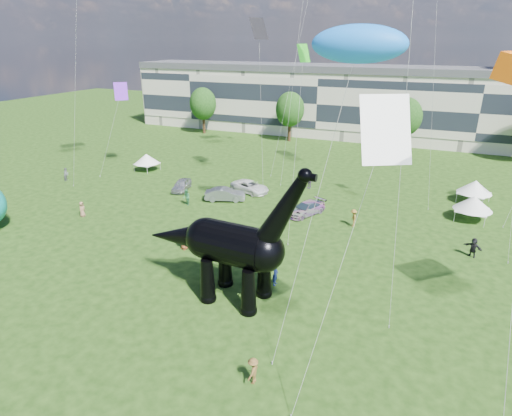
% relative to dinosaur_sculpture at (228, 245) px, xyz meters
% --- Properties ---
extents(ground, '(220.00, 220.00, 0.00)m').
position_rel_dinosaur_sculpture_xyz_m(ground, '(-0.82, -2.69, -4.12)').
color(ground, '#16330C').
rests_on(ground, ground).
extents(terrace_row, '(78.00, 11.00, 12.00)m').
position_rel_dinosaur_sculpture_xyz_m(terrace_row, '(-8.82, 59.31, 1.88)').
color(terrace_row, beige).
rests_on(terrace_row, ground).
extents(tree_far_left, '(5.20, 5.20, 9.44)m').
position_rel_dinosaur_sculpture_xyz_m(tree_far_left, '(-30.82, 50.31, 2.17)').
color(tree_far_left, '#382314').
rests_on(tree_far_left, ground).
extents(tree_mid_left, '(5.20, 5.20, 9.44)m').
position_rel_dinosaur_sculpture_xyz_m(tree_mid_left, '(-12.82, 50.31, 2.17)').
color(tree_mid_left, '#382314').
rests_on(tree_mid_left, ground).
extents(tree_mid_right, '(5.20, 5.20, 9.44)m').
position_rel_dinosaur_sculpture_xyz_m(tree_mid_right, '(7.18, 50.31, 2.17)').
color(tree_mid_right, '#382314').
rests_on(tree_mid_right, ground).
extents(dinosaur_sculpture, '(13.37, 3.86, 10.91)m').
position_rel_dinosaur_sculpture_xyz_m(dinosaur_sculpture, '(0.00, 0.00, 0.00)').
color(dinosaur_sculpture, black).
rests_on(dinosaur_sculpture, ground).
extents(car_silver, '(2.57, 4.35, 1.39)m').
position_rel_dinosaur_sculpture_xyz_m(car_silver, '(-16.05, 18.77, -3.43)').
color(car_silver, silver).
rests_on(car_silver, ground).
extents(car_grey, '(4.92, 3.20, 1.53)m').
position_rel_dinosaur_sculpture_xyz_m(car_grey, '(-9.40, 17.65, -3.35)').
color(car_grey, gray).
rests_on(car_grey, ground).
extents(car_white, '(5.54, 3.82, 1.41)m').
position_rel_dinosaur_sculpture_xyz_m(car_white, '(-7.94, 21.51, -3.42)').
color(car_white, white).
rests_on(car_white, ground).
extents(car_dark, '(3.87, 5.19, 1.40)m').
position_rel_dinosaur_sculpture_xyz_m(car_dark, '(0.57, 17.26, -3.42)').
color(car_dark, '#595960').
rests_on(car_dark, ground).
extents(gazebo_near, '(4.37, 4.37, 2.65)m').
position_rel_dinosaur_sculpture_xyz_m(gazebo_near, '(16.84, 22.68, -2.26)').
color(gazebo_near, white).
rests_on(gazebo_near, ground).
extents(gazebo_far, '(4.79, 4.79, 2.63)m').
position_rel_dinosaur_sculpture_xyz_m(gazebo_far, '(17.21, 28.54, -2.27)').
color(gazebo_far, white).
rests_on(gazebo_far, ground).
extents(gazebo_left, '(3.97, 3.97, 2.43)m').
position_rel_dinosaur_sculpture_xyz_m(gazebo_left, '(-25.31, 24.25, -2.41)').
color(gazebo_left, white).
rests_on(gazebo_left, ground).
extents(visitors, '(50.21, 33.97, 1.85)m').
position_rel_dinosaur_sculpture_xyz_m(visitors, '(-3.34, 11.35, -3.24)').
color(visitors, '#9C4A27').
rests_on(visitors, ground).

